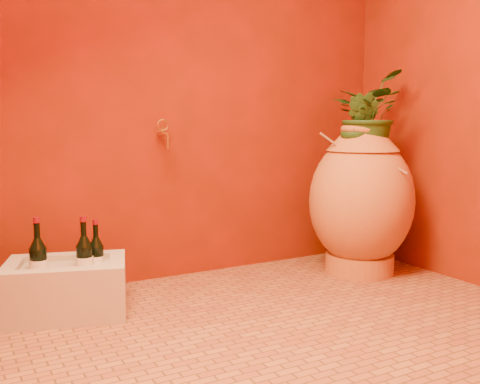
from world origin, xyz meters
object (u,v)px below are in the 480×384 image
stone_basin (66,289)px  wine_bottle_b (38,263)px  wall_tap (164,133)px  wine_bottle_c (85,260)px  amphora (361,200)px  wine_bottle_a (97,259)px

stone_basin → wine_bottle_b: size_ratio=1.89×
stone_basin → wall_tap: wall_tap is taller
wine_bottle_c → amphora: bearing=-3.6°
wine_bottle_c → wall_tap: wall_tap is taller
amphora → wine_bottle_b: size_ratio=2.67×
stone_basin → wall_tap: size_ratio=3.83×
wine_bottle_a → wine_bottle_c: 0.07m
wine_bottle_a → wine_bottle_c: bearing=-153.0°
wine_bottle_b → amphora: bearing=-4.3°
stone_basin → wine_bottle_c: size_ratio=1.94×
wall_tap → stone_basin: bearing=-155.9°
wine_bottle_a → wine_bottle_b: size_ratio=0.90×
amphora → wine_bottle_b: (-1.82, 0.14, -0.18)m
amphora → stone_basin: bearing=176.2°
wine_bottle_b → wall_tap: 0.96m
wine_bottle_c → wall_tap: size_ratio=1.98×
wine_bottle_b → wall_tap: bearing=18.8°
amphora → wine_bottle_c: 1.63m
wine_bottle_b → wine_bottle_c: size_ratio=1.02×
wall_tap → wine_bottle_b: bearing=-161.2°
stone_basin → wine_bottle_c: 0.16m
amphora → wall_tap: size_ratio=5.41×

